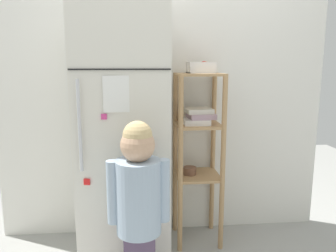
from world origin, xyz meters
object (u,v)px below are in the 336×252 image
child_standing (139,196)px  pantry_shelf_unit (198,138)px  refrigerator (124,138)px  fruit_bin (202,68)px

child_standing → pantry_shelf_unit: bearing=55.7°
pantry_shelf_unit → refrigerator: bearing=-164.1°
pantry_shelf_unit → fruit_bin: size_ratio=6.82×
child_standing → pantry_shelf_unit: (0.45, 0.66, 0.17)m
pantry_shelf_unit → fruit_bin: fruit_bin is taller
refrigerator → pantry_shelf_unit: (0.54, 0.15, -0.05)m
pantry_shelf_unit → fruit_bin: bearing=26.9°
child_standing → fruit_bin: bearing=54.8°
child_standing → fruit_bin: fruit_bin is taller
refrigerator → pantry_shelf_unit: bearing=15.9°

